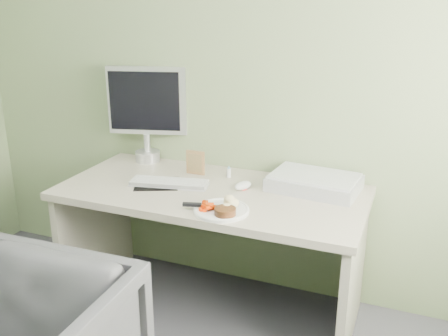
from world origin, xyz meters
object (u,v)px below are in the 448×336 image
at_px(monitor, 147,109).
at_px(scanner, 314,183).
at_px(plate, 221,210).
at_px(desk, 212,221).

bearing_deg(monitor, scanner, -21.27).
distance_m(plate, monitor, 0.95).
bearing_deg(scanner, plate, -122.04).
height_order(desk, scanner, scanner).
bearing_deg(scanner, desk, -152.50).
relative_size(desk, monitor, 2.80).
relative_size(desk, scanner, 3.52).
distance_m(plate, scanner, 0.56).
bearing_deg(plate, desk, 122.77).
xyz_separation_m(scanner, monitor, (-1.05, 0.12, 0.29)).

